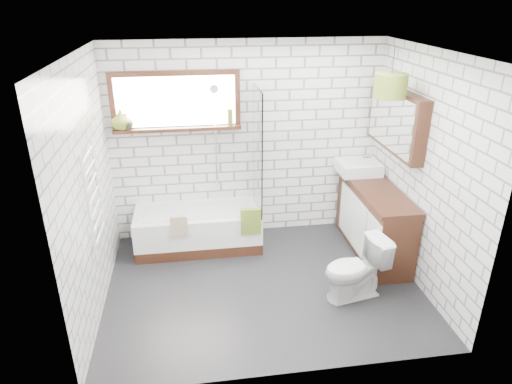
{
  "coord_description": "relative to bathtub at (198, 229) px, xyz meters",
  "views": [
    {
      "loc": [
        -0.7,
        -4.17,
        3.0
      ],
      "look_at": [
        -0.04,
        0.25,
        1.02
      ],
      "focal_mm": 32.0,
      "sensor_mm": 36.0,
      "label": 1
    }
  ],
  "objects": [
    {
      "name": "floor",
      "position": [
        0.68,
        -0.96,
        -0.26
      ],
      "size": [
        3.4,
        2.6,
        0.01
      ],
      "primitive_type": "cube",
      "color": "black",
      "rests_on": "ground"
    },
    {
      "name": "ceiling",
      "position": [
        0.68,
        -0.96,
        2.25
      ],
      "size": [
        3.4,
        2.6,
        0.01
      ],
      "primitive_type": "cube",
      "color": "white",
      "rests_on": "ground"
    },
    {
      "name": "wall_back",
      "position": [
        0.68,
        0.35,
        1.0
      ],
      "size": [
        3.4,
        0.01,
        2.5
      ],
      "primitive_type": "cube",
      "color": "white",
      "rests_on": "ground"
    },
    {
      "name": "wall_front",
      "position": [
        0.68,
        -2.26,
        1.0
      ],
      "size": [
        3.4,
        0.01,
        2.5
      ],
      "primitive_type": "cube",
      "color": "white",
      "rests_on": "ground"
    },
    {
      "name": "wall_left",
      "position": [
        -1.03,
        -0.96,
        1.0
      ],
      "size": [
        0.01,
        2.6,
        2.5
      ],
      "primitive_type": "cube",
      "color": "white",
      "rests_on": "ground"
    },
    {
      "name": "wall_right",
      "position": [
        2.38,
        -0.96,
        1.0
      ],
      "size": [
        0.01,
        2.6,
        2.5
      ],
      "primitive_type": "cube",
      "color": "white",
      "rests_on": "ground"
    },
    {
      "name": "window",
      "position": [
        -0.17,
        0.3,
        1.55
      ],
      "size": [
        1.52,
        0.16,
        0.68
      ],
      "primitive_type": "cube",
      "color": "black",
      "rests_on": "wall_back"
    },
    {
      "name": "towel_radiator",
      "position": [
        -0.98,
        -0.96,
        0.95
      ],
      "size": [
        0.06,
        0.52,
        1.0
      ],
      "primitive_type": "cube",
      "color": "white",
      "rests_on": "wall_left"
    },
    {
      "name": "mirror_cabinet",
      "position": [
        2.3,
        -0.36,
        1.4
      ],
      "size": [
        0.16,
        1.2,
        0.7
      ],
      "primitive_type": "cube",
      "color": "black",
      "rests_on": "wall_right"
    },
    {
      "name": "shower_riser",
      "position": [
        0.28,
        0.3,
        1.1
      ],
      "size": [
        0.02,
        0.02,
        1.3
      ],
      "primitive_type": "cylinder",
      "color": "silver",
      "rests_on": "wall_back"
    },
    {
      "name": "bathtub",
      "position": [
        0.0,
        0.0,
        0.0
      ],
      "size": [
        1.55,
        0.68,
        0.5
      ],
      "primitive_type": "cube",
      "color": "white",
      "rests_on": "floor"
    },
    {
      "name": "shower_screen",
      "position": [
        0.75,
        0.0,
        1.0
      ],
      "size": [
        0.02,
        0.72,
        1.5
      ],
      "primitive_type": "cube",
      "color": "white",
      "rests_on": "bathtub"
    },
    {
      "name": "towel_green",
      "position": [
        0.62,
        -0.34,
        0.23
      ],
      "size": [
        0.24,
        0.07,
        0.33
      ],
      "primitive_type": "cube",
      "color": "#596E21",
      "rests_on": "bathtub"
    },
    {
      "name": "towel_beige",
      "position": [
        -0.22,
        -0.34,
        0.23
      ],
      "size": [
        0.2,
        0.05,
        0.26
      ],
      "primitive_type": "cube",
      "color": "tan",
      "rests_on": "bathtub"
    },
    {
      "name": "vanity",
      "position": [
        2.13,
        -0.42,
        0.18
      ],
      "size": [
        0.48,
        1.5,
        0.86
      ],
      "primitive_type": "cube",
      "color": "black",
      "rests_on": "floor"
    },
    {
      "name": "basin",
      "position": [
        2.07,
        0.08,
        0.68
      ],
      "size": [
        0.51,
        0.45,
        0.15
      ],
      "primitive_type": "cube",
      "color": "white",
      "rests_on": "vanity"
    },
    {
      "name": "tap",
      "position": [
        2.23,
        0.08,
        0.74
      ],
      "size": [
        0.03,
        0.03,
        0.16
      ],
      "primitive_type": "cylinder",
      "rotation": [
        0.0,
        0.0,
        -0.07
      ],
      "color": "silver",
      "rests_on": "vanity"
    },
    {
      "name": "toilet",
      "position": [
        1.59,
        -1.3,
        0.09
      ],
      "size": [
        0.5,
        0.73,
        0.68
      ],
      "primitive_type": "imported",
      "rotation": [
        0.0,
        0.0,
        -1.37
      ],
      "color": "white",
      "rests_on": "floor"
    },
    {
      "name": "vase_olive",
      "position": [
        -0.82,
        0.27,
        1.35
      ],
      "size": [
        0.28,
        0.28,
        0.24
      ],
      "primitive_type": "imported",
      "rotation": [
        0.0,
        0.0,
        -0.27
      ],
      "color": "olive",
      "rests_on": "window"
    },
    {
      "name": "vase_dark",
      "position": [
        -0.77,
        0.27,
        1.32
      ],
      "size": [
        0.21,
        0.21,
        0.18
      ],
      "primitive_type": "imported",
      "rotation": [
        0.0,
        0.0,
        0.27
      ],
      "color": "black",
      "rests_on": "window"
    },
    {
      "name": "bottle",
      "position": [
        0.46,
        0.27,
        1.33
      ],
      "size": [
        0.07,
        0.07,
        0.2
      ],
      "primitive_type": "cylinder",
      "rotation": [
        0.0,
        0.0,
        -0.1
      ],
      "color": "olive",
      "rests_on": "window"
    },
    {
      "name": "pendant",
      "position": [
        2.05,
        -0.63,
        1.85
      ],
      "size": [
        0.34,
        0.34,
        0.25
      ],
      "primitive_type": "cylinder",
      "color": "#596E21",
      "rests_on": "ceiling"
    }
  ]
}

